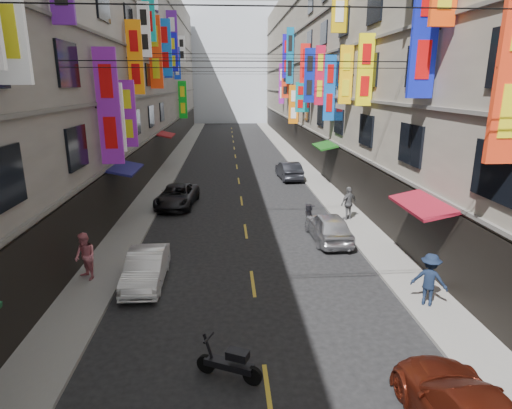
{
  "coord_description": "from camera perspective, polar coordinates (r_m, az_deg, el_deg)",
  "views": [
    {
      "loc": [
        -0.9,
        3.26,
        7.25
      ],
      "look_at": [
        -0.28,
        12.23,
        4.73
      ],
      "focal_mm": 30.0,
      "sensor_mm": 36.0,
      "label": 1
    }
  ],
  "objects": [
    {
      "name": "haze_block",
      "position": [
        88.82,
        -3.53,
        18.06
      ],
      "size": [
        18.0,
        8.0,
        22.0
      ],
      "primitive_type": "cube",
      "color": "silver",
      "rests_on": "ground"
    },
    {
      "name": "sidewalk_right",
      "position": [
        40.0,
        6.08,
        5.23
      ],
      "size": [
        2.0,
        90.0,
        0.12
      ],
      "primitive_type": "cube",
      "color": "slate",
      "rests_on": "ground"
    },
    {
      "name": "pedestrian_rfar",
      "position": [
        23.8,
        12.24,
        0.18
      ],
      "size": [
        1.24,
        1.08,
        1.84
      ],
      "primitive_type": "imported",
      "rotation": [
        0.0,
        0.0,
        3.68
      ],
      "color": "#555557",
      "rests_on": "sidewalk_right"
    },
    {
      "name": "building_row_right",
      "position": [
        40.89,
        15.22,
        18.29
      ],
      "size": [
        10.14,
        90.0,
        19.0
      ],
      "color": "#9D9483",
      "rests_on": "ground"
    },
    {
      "name": "overhead_cables",
      "position": [
        26.8,
        -2.13,
        18.98
      ],
      "size": [
        14.0,
        38.04,
        1.24
      ],
      "color": "black",
      "rests_on": "ground"
    },
    {
      "name": "scooter_crossing",
      "position": [
        11.57,
        -3.5,
        -20.39
      ],
      "size": [
        1.68,
        0.91,
        1.14
      ],
      "rotation": [
        0.0,
        0.0,
        1.13
      ],
      "color": "black",
      "rests_on": "ground"
    },
    {
      "name": "lane_markings",
      "position": [
        36.48,
        -2.46,
        4.2
      ],
      "size": [
        0.12,
        80.2,
        0.01
      ],
      "color": "gold",
      "rests_on": "ground"
    },
    {
      "name": "sidewalk_left",
      "position": [
        39.73,
        -11.29,
        4.94
      ],
      "size": [
        2.0,
        90.0,
        0.12
      ],
      "primitive_type": "cube",
      "color": "slate",
      "rests_on": "ground"
    },
    {
      "name": "street_awnings",
      "position": [
        23.14,
        -4.79,
        5.03
      ],
      "size": [
        13.99,
        35.2,
        0.41
      ],
      "color": "#144E2A",
      "rests_on": "ground"
    },
    {
      "name": "pedestrian_lfar",
      "position": [
        17.4,
        -21.82,
        -6.45
      ],
      "size": [
        1.06,
        1.05,
        1.82
      ],
      "primitive_type": "imported",
      "rotation": [
        0.0,
        0.0,
        -0.78
      ],
      "color": "#E27784",
      "rests_on": "sidewalk_left"
    },
    {
      "name": "shop_signage",
      "position": [
        32.15,
        -2.78,
        19.07
      ],
      "size": [
        14.0,
        55.0,
        12.29
      ],
      "color": "#120EA9",
      "rests_on": "ground"
    },
    {
      "name": "pedestrian_rnear",
      "position": [
        15.49,
        22.12,
        -9.25
      ],
      "size": [
        1.31,
        1.13,
        1.81
      ],
      "primitive_type": "imported",
      "rotation": [
        0.0,
        0.0,
        2.58
      ],
      "color": "#111C31",
      "rests_on": "sidewalk_right"
    },
    {
      "name": "car_right_mid",
      "position": [
        20.8,
        9.64,
        -2.91
      ],
      "size": [
        1.76,
        4.15,
        1.4
      ],
      "primitive_type": "imported",
      "rotation": [
        0.0,
        0.0,
        3.17
      ],
      "color": "silver",
      "rests_on": "ground"
    },
    {
      "name": "car_right_far",
      "position": [
        34.11,
        4.4,
        4.56
      ],
      "size": [
        1.77,
        4.37,
        1.41
      ],
      "primitive_type": "imported",
      "rotation": [
        0.0,
        0.0,
        3.21
      ],
      "color": "#23242B",
      "rests_on": "ground"
    },
    {
      "name": "scooter_far_right",
      "position": [
        23.58,
        7.09,
        -1.24
      ],
      "size": [
        0.52,
        1.8,
        1.14
      ],
      "rotation": [
        0.0,
        0.0,
        3.04
      ],
      "color": "black",
      "rests_on": "ground"
    },
    {
      "name": "building_row_left",
      "position": [
        40.36,
        -20.94,
        17.87
      ],
      "size": [
        10.14,
        90.0,
        19.0
      ],
      "color": "gray",
      "rests_on": "ground"
    },
    {
      "name": "car_left_mid",
      "position": [
        16.71,
        -14.45,
        -8.19
      ],
      "size": [
        1.36,
        3.83,
        1.26
      ],
      "primitive_type": "imported",
      "rotation": [
        0.0,
        0.0,
        0.01
      ],
      "color": "white",
      "rests_on": "ground"
    },
    {
      "name": "car_left_far",
      "position": [
        26.78,
        -10.47,
        1.13
      ],
      "size": [
        2.62,
        4.87,
        1.3
      ],
      "primitive_type": "imported",
      "rotation": [
        0.0,
        0.0,
        -0.1
      ],
      "color": "black",
      "rests_on": "ground"
    }
  ]
}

